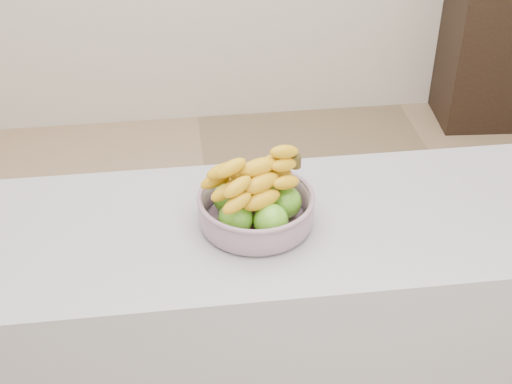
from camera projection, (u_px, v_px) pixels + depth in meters
ground at (232, 381)px, 2.59m from camera, size 4.00×4.00×0.00m
counter at (237, 343)px, 2.14m from camera, size 2.00×0.60×0.90m
cabinet at (493, 45)px, 3.95m from camera, size 0.54×0.44×0.91m
fruit_bowl at (256, 204)px, 1.86m from camera, size 0.31×0.31×0.20m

